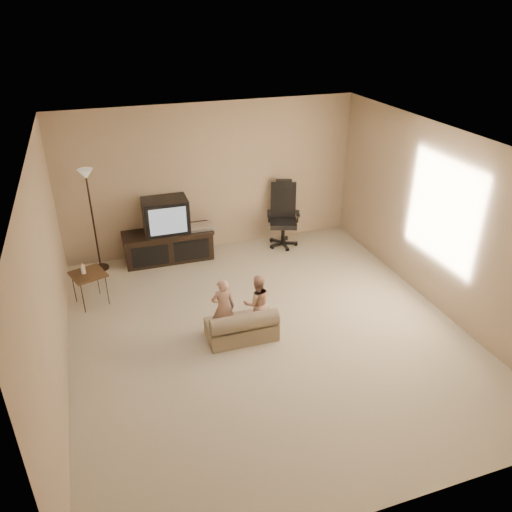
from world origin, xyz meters
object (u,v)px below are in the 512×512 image
Objects in this scene: office_chair at (283,222)px; toddler_right at (257,303)px; floor_lamp at (89,198)px; tv_stand at (168,235)px; toddler_left at (223,308)px; child_sofa at (242,327)px; side_table at (88,274)px.

toddler_right is (-1.27, -2.30, -0.01)m from office_chair.
tv_stand is at bearing -1.34° from floor_lamp.
toddler_left is at bearing 5.18° from toddler_right.
office_chair is 0.69× the size of floor_lamp.
floor_lamp is (-1.13, 0.03, 0.78)m from tv_stand.
toddler_left is (-0.20, 0.15, 0.24)m from child_sofa.
tv_stand reaches higher than toddler_left.
tv_stand is at bearing 102.68° from child_sofa.
office_chair is 1.44× the size of toddler_right.
toddler_left is 0.46m from toddler_right.
office_chair is at bearing -113.16° from toddler_right.
toddler_right is at bearing -172.80° from toddler_left.
office_chair is 2.87m from toddler_left.
child_sofa is (1.81, -1.51, -0.30)m from side_table.
office_chair is at bearing -119.28° from toddler_left.
child_sofa is (1.63, -2.55, -1.05)m from floor_lamp.
toddler_right is (0.46, -0.00, -0.02)m from toddler_left.
tv_stand reaches higher than side_table.
floor_lamp is at bearing -162.18° from office_chair.
floor_lamp is at bearing -46.04° from toddler_right.
toddler_left is at bearing -59.21° from floor_lamp.
office_chair is 1.37× the size of toddler_left.
side_table is 0.73× the size of child_sofa.
tv_stand is 2.58m from child_sofa.
floor_lamp is at bearing 124.14° from child_sofa.
child_sofa is 0.37m from toddler_right.
toddler_left reaches higher than side_table.
office_chair reaches higher than tv_stand.
office_chair reaches higher than toddler_left.
side_table is 2.10m from toddler_left.
toddler_left is (0.29, -2.37, -0.03)m from tv_stand.
tv_stand is at bearing 37.54° from side_table.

